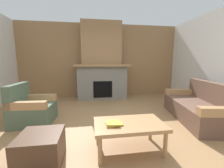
# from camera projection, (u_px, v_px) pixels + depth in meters

# --- Properties ---
(ground) EXTENTS (9.00, 9.00, 0.00)m
(ground) POSITION_uv_depth(u_px,v_px,m) (113.00, 130.00, 2.73)
(ground) COLOR #9E754C
(wall_back_wood_panel) EXTENTS (6.00, 0.12, 2.70)m
(wall_back_wood_panel) POSITION_uv_depth(u_px,v_px,m) (101.00, 61.00, 5.46)
(wall_back_wood_panel) COLOR #997047
(wall_back_wood_panel) RESTS_ON ground
(fireplace) EXTENTS (1.90, 0.82, 2.70)m
(fireplace) POSITION_uv_depth(u_px,v_px,m) (102.00, 66.00, 5.12)
(fireplace) COLOR gray
(fireplace) RESTS_ON ground
(couch) EXTENTS (1.16, 1.93, 0.85)m
(couch) POSITION_uv_depth(u_px,v_px,m) (199.00, 107.00, 3.21)
(couch) COLOR brown
(couch) RESTS_ON ground
(armchair) EXTENTS (0.81, 0.81, 0.85)m
(armchair) POSITION_uv_depth(u_px,v_px,m) (32.00, 110.00, 3.05)
(armchair) COLOR #4C604C
(armchair) RESTS_ON ground
(coffee_table) EXTENTS (1.00, 0.60, 0.43)m
(coffee_table) POSITION_uv_depth(u_px,v_px,m) (129.00, 126.00, 2.06)
(coffee_table) COLOR tan
(coffee_table) RESTS_ON ground
(ottoman) EXTENTS (0.52, 0.52, 0.40)m
(ottoman) POSITION_uv_depth(u_px,v_px,m) (41.00, 149.00, 1.82)
(ottoman) COLOR #4C3323
(ottoman) RESTS_ON ground
(book_stack_near_edge) EXTENTS (0.24, 0.20, 0.04)m
(book_stack_near_edge) POSITION_uv_depth(u_px,v_px,m) (114.00, 123.00, 1.98)
(book_stack_near_edge) COLOR gold
(book_stack_near_edge) RESTS_ON coffee_table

